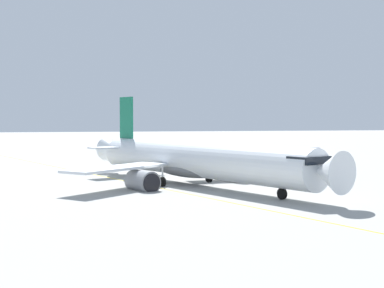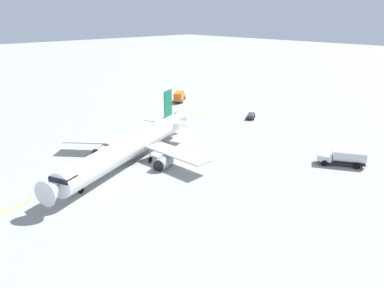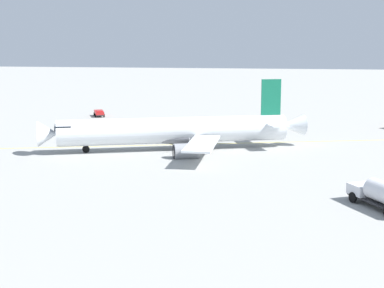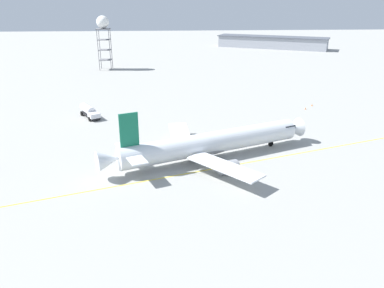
{
  "view_description": "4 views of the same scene",
  "coord_description": "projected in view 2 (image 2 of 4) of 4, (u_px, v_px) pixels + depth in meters",
  "views": [
    {
      "loc": [
        11.48,
        60.25,
        7.55
      ],
      "look_at": [
        -5.43,
        -1.77,
        4.75
      ],
      "focal_mm": 50.84,
      "sensor_mm": 36.0,
      "label": 1
    },
    {
      "loc": [
        -59.43,
        35.86,
        26.43
      ],
      "look_at": [
        -16.8,
        -4.78,
        5.43
      ],
      "focal_mm": 34.59,
      "sensor_mm": 36.0,
      "label": 2
    },
    {
      "loc": [
        -90.17,
        -19.16,
        16.15
      ],
      "look_at": [
        -16.8,
        -4.78,
        3.04
      ],
      "focal_mm": 53.24,
      "sensor_mm": 36.0,
      "label": 3
    },
    {
      "loc": [
        59.12,
        -8.03,
        27.96
      ],
      "look_at": [
        -7.23,
        -3.31,
        2.14
      ],
      "focal_mm": 35.28,
      "sensor_mm": 36.0,
      "label": 4
    }
  ],
  "objects": [
    {
      "name": "catering_truck_truck",
      "position": [
        179.0,
        96.0,
        115.74
      ],
      "size": [
        6.92,
        7.8,
        3.1
      ],
      "rotation": [
        0.0,
        0.0,
        5.39
      ],
      "color": "#232326",
      "rests_on": "ground_plane"
    },
    {
      "name": "airliner_main",
      "position": [
        130.0,
        148.0,
        68.32
      ],
      "size": [
        29.54,
        40.01,
        11.07
      ],
      "rotation": [
        0.0,
        0.0,
        1.95
      ],
      "color": "silver",
      "rests_on": "ground_plane"
    },
    {
      "name": "fuel_tanker_truck",
      "position": [
        344.0,
        157.0,
        67.23
      ],
      "size": [
        8.28,
        6.19,
        2.87
      ],
      "rotation": [
        0.0,
        0.0,
        0.53
      ],
      "color": "#232326",
      "rests_on": "ground_plane"
    },
    {
      "name": "taxiway_centreline",
      "position": [
        120.0,
        154.0,
        73.07
      ],
      "size": [
        56.19,
        166.82,
        0.01
      ],
      "rotation": [
        0.0,
        0.0,
        1.89
      ],
      "color": "yellow",
      "rests_on": "ground_plane"
    },
    {
      "name": "baggage_truck_truck",
      "position": [
        251.0,
        116.0,
        97.46
      ],
      "size": [
        3.69,
        4.54,
        1.22
      ],
      "rotation": [
        0.0,
        0.0,
        2.12
      ],
      "color": "#232326",
      "rests_on": "ground_plane"
    },
    {
      "name": "ground_plane",
      "position": [
        116.0,
        155.0,
        72.7
      ],
      "size": [
        600.0,
        600.0,
        0.0
      ],
      "primitive_type": "plane",
      "color": "#9E9E99"
    }
  ]
}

